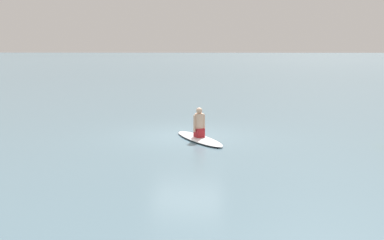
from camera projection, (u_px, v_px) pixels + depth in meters
The scene contains 3 objects.
ground_plane at pixel (187, 136), 15.72m from camera, with size 400.00×400.00×0.00m, color slate.
surfboard at pixel (199, 139), 15.01m from camera, with size 2.87×0.73×0.11m, color white.
person_paddler at pixel (199, 124), 14.93m from camera, with size 0.42×0.42×1.01m.
Camera 1 is at (1.00, -15.38, 3.15)m, focal length 41.51 mm.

